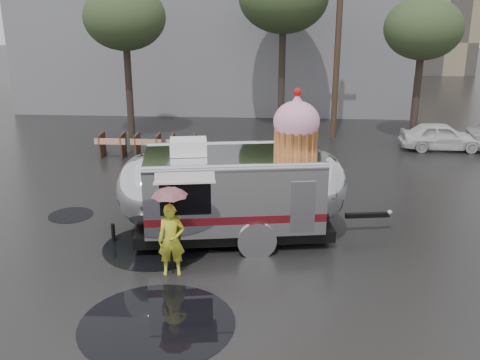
{
  "coord_description": "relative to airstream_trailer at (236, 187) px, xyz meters",
  "views": [
    {
      "loc": [
        -0.25,
        -12.35,
        6.61
      ],
      "look_at": [
        -1.19,
        2.14,
        1.72
      ],
      "focal_mm": 42.0,
      "sensor_mm": 36.0,
      "label": 1
    }
  ],
  "objects": [
    {
      "name": "tree_right",
      "position": [
        7.29,
        10.85,
        3.55
      ],
      "size": [
        3.36,
        3.36,
        6.42
      ],
      "color": "#382D26",
      "rests_on": "ground"
    },
    {
      "name": "utility_pole",
      "position": [
        3.79,
        11.85,
        3.11
      ],
      "size": [
        1.6,
        0.28,
        9.0
      ],
      "color": "#473323",
      "rests_on": "ground"
    },
    {
      "name": "umbrella_pink",
      "position": [
        -1.42,
        -2.25,
        0.41
      ],
      "size": [
        1.07,
        1.07,
        2.28
      ],
      "color": "#D0818C",
      "rests_on": "ground"
    },
    {
      "name": "tree_left",
      "position": [
        -5.71,
        10.85,
        3.98
      ],
      "size": [
        3.64,
        3.64,
        6.95
      ],
      "color": "#382D26",
      "rests_on": "ground"
    },
    {
      "name": "barricade_row",
      "position": [
        -4.26,
        7.81,
        -0.98
      ],
      "size": [
        4.3,
        0.8,
        1.0
      ],
      "color": "#473323",
      "rests_on": "ground"
    },
    {
      "name": "airstream_trailer",
      "position": [
        0.0,
        0.0,
        0.0
      ],
      "size": [
        7.9,
        3.76,
        4.29
      ],
      "rotation": [
        0.0,
        0.0,
        0.15
      ],
      "color": "silver",
      "rests_on": "ground"
    },
    {
      "name": "person_left",
      "position": [
        -1.42,
        -2.25,
        -0.61
      ],
      "size": [
        0.7,
        0.51,
        1.8
      ],
      "primitive_type": "imported",
      "rotation": [
        0.0,
        0.0,
        0.13
      ],
      "color": "gold",
      "rests_on": "ground"
    },
    {
      "name": "ground",
      "position": [
        1.29,
        -2.15,
        -1.51
      ],
      "size": [
        120.0,
        120.0,
        0.0
      ],
      "primitive_type": "plane",
      "color": "black",
      "rests_on": "ground"
    },
    {
      "name": "puddles",
      "position": [
        0.06,
        -2.06,
        -1.5
      ],
      "size": [
        14.27,
        8.11,
        0.01
      ],
      "color": "black",
      "rests_on": "ground"
    }
  ]
}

